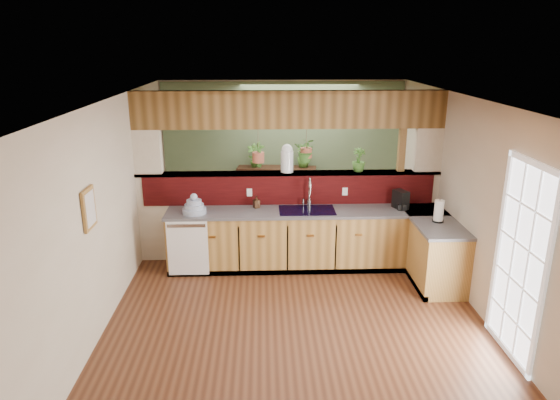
{
  "coord_description": "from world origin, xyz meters",
  "views": [
    {
      "loc": [
        -0.39,
        -5.96,
        3.26
      ],
      "look_at": [
        -0.16,
        0.7,
        1.15
      ],
      "focal_mm": 32.0,
      "sensor_mm": 36.0,
      "label": 1
    }
  ],
  "objects_px": {
    "soap_dispenser": "(256,202)",
    "shelving_console": "(277,192)",
    "paper_towel": "(439,211)",
    "faucet": "(309,191)",
    "dish_stack": "(194,207)",
    "glass_jar": "(287,158)",
    "coffee_maker": "(401,200)"
  },
  "relations": [
    {
      "from": "coffee_maker",
      "to": "paper_towel",
      "type": "distance_m",
      "value": 0.69
    },
    {
      "from": "soap_dispenser",
      "to": "coffee_maker",
      "type": "height_order",
      "value": "coffee_maker"
    },
    {
      "from": "glass_jar",
      "to": "faucet",
      "type": "bearing_deg",
      "value": -34.12
    },
    {
      "from": "faucet",
      "to": "shelving_console",
      "type": "distance_m",
      "value": 2.26
    },
    {
      "from": "glass_jar",
      "to": "coffee_maker",
      "type": "bearing_deg",
      "value": -11.42
    },
    {
      "from": "shelving_console",
      "to": "coffee_maker",
      "type": "bearing_deg",
      "value": -44.64
    },
    {
      "from": "soap_dispenser",
      "to": "coffee_maker",
      "type": "bearing_deg",
      "value": -2.9
    },
    {
      "from": "faucet",
      "to": "dish_stack",
      "type": "xyz_separation_m",
      "value": [
        -1.68,
        -0.24,
        -0.15
      ]
    },
    {
      "from": "soap_dispenser",
      "to": "shelving_console",
      "type": "xyz_separation_m",
      "value": [
        0.37,
        2.13,
        -0.49
      ]
    },
    {
      "from": "soap_dispenser",
      "to": "glass_jar",
      "type": "height_order",
      "value": "glass_jar"
    },
    {
      "from": "coffee_maker",
      "to": "paper_towel",
      "type": "bearing_deg",
      "value": -82.36
    },
    {
      "from": "paper_towel",
      "to": "shelving_console",
      "type": "relative_size",
      "value": 0.22
    },
    {
      "from": "faucet",
      "to": "soap_dispenser",
      "type": "xyz_separation_m",
      "value": [
        -0.79,
        -0.01,
        -0.15
      ]
    },
    {
      "from": "dish_stack",
      "to": "paper_towel",
      "type": "relative_size",
      "value": 1.04
    },
    {
      "from": "paper_towel",
      "to": "shelving_console",
      "type": "bearing_deg",
      "value": 127.17
    },
    {
      "from": "soap_dispenser",
      "to": "glass_jar",
      "type": "distance_m",
      "value": 0.8
    },
    {
      "from": "dish_stack",
      "to": "soap_dispenser",
      "type": "xyz_separation_m",
      "value": [
        0.89,
        0.23,
        -0.0
      ]
    },
    {
      "from": "dish_stack",
      "to": "glass_jar",
      "type": "height_order",
      "value": "glass_jar"
    },
    {
      "from": "glass_jar",
      "to": "shelving_console",
      "type": "bearing_deg",
      "value": 93.02
    },
    {
      "from": "soap_dispenser",
      "to": "coffee_maker",
      "type": "relative_size",
      "value": 0.68
    },
    {
      "from": "faucet",
      "to": "glass_jar",
      "type": "height_order",
      "value": "glass_jar"
    },
    {
      "from": "paper_towel",
      "to": "glass_jar",
      "type": "height_order",
      "value": "glass_jar"
    },
    {
      "from": "dish_stack",
      "to": "glass_jar",
      "type": "distance_m",
      "value": 1.56
    },
    {
      "from": "paper_towel",
      "to": "shelving_console",
      "type": "height_order",
      "value": "paper_towel"
    },
    {
      "from": "faucet",
      "to": "shelving_console",
      "type": "bearing_deg",
      "value": 101.29
    },
    {
      "from": "faucet",
      "to": "dish_stack",
      "type": "relative_size",
      "value": 1.34
    },
    {
      "from": "dish_stack",
      "to": "soap_dispenser",
      "type": "bearing_deg",
      "value": 14.13
    },
    {
      "from": "coffee_maker",
      "to": "shelving_console",
      "type": "height_order",
      "value": "coffee_maker"
    },
    {
      "from": "coffee_maker",
      "to": "soap_dispenser",
      "type": "bearing_deg",
      "value": 152.75
    },
    {
      "from": "dish_stack",
      "to": "paper_towel",
      "type": "xyz_separation_m",
      "value": [
        3.4,
        -0.47,
        0.06
      ]
    },
    {
      "from": "soap_dispenser",
      "to": "faucet",
      "type": "bearing_deg",
      "value": 0.82
    },
    {
      "from": "soap_dispenser",
      "to": "glass_jar",
      "type": "relative_size",
      "value": 0.44
    }
  ]
}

